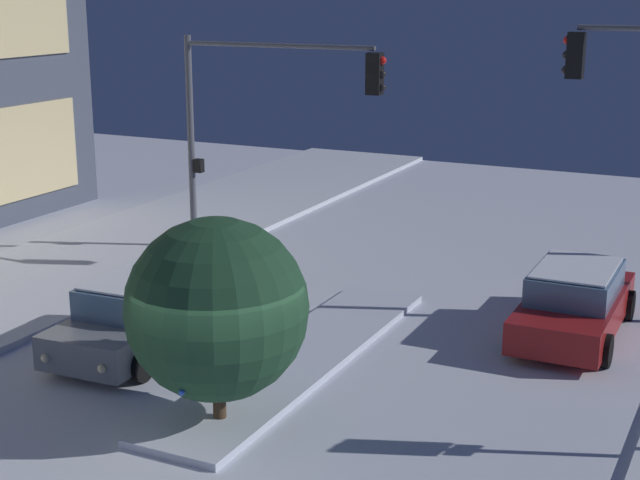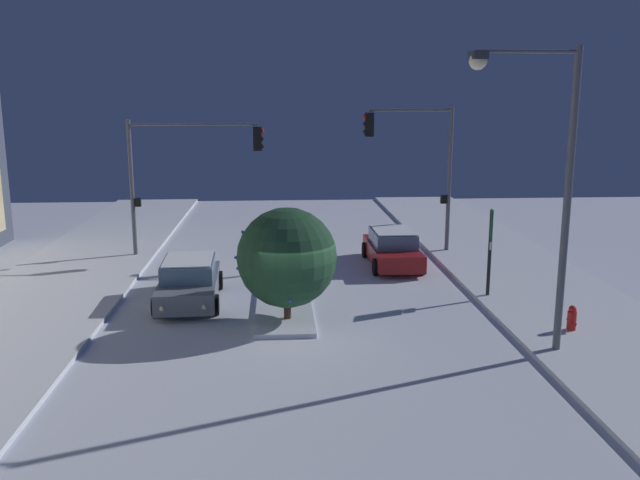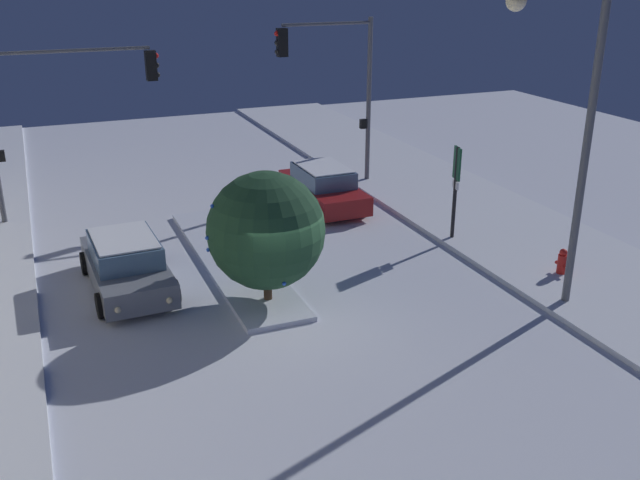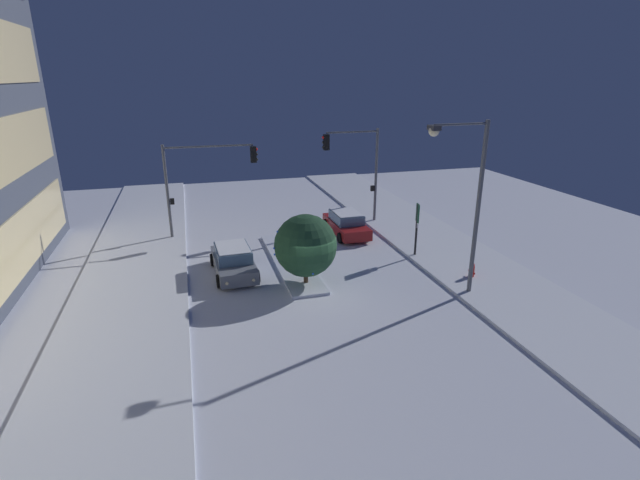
{
  "view_description": "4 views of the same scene",
  "coord_description": "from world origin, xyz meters",
  "px_view_note": "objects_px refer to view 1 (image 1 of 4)",
  "views": [
    {
      "loc": [
        -11.62,
        -7.49,
        7.09
      ],
      "look_at": [
        1.55,
        -1.09,
        3.19
      ],
      "focal_mm": 53.67,
      "sensor_mm": 36.0,
      "label": 1
    },
    {
      "loc": [
        -18.56,
        0.68,
        6.67
      ],
      "look_at": [
        1.57,
        -0.63,
        2.4
      ],
      "focal_mm": 37.37,
      "sensor_mm": 36.0,
      "label": 2
    },
    {
      "loc": [
        -15.18,
        5.5,
        8.32
      ],
      "look_at": [
        -1.23,
        -0.22,
        2.42
      ],
      "focal_mm": 39.94,
      "sensor_mm": 36.0,
      "label": 3
    },
    {
      "loc": [
        -19.74,
        5.5,
        9.68
      ],
      "look_at": [
        0.74,
        -0.28,
        2.28
      ],
      "focal_mm": 26.57,
      "sensor_mm": 36.0,
      "label": 4
    }
  ],
  "objects_px": {
    "car_far": "(143,314)",
    "street_lamp_arched": "(601,191)",
    "car_near": "(574,302)",
    "traffic_light_corner_far_right": "(264,107)",
    "decorated_tree_median": "(217,309)"
  },
  "relations": [
    {
      "from": "car_far",
      "to": "decorated_tree_median",
      "type": "relative_size",
      "value": 1.3
    },
    {
      "from": "car_far",
      "to": "traffic_light_corner_far_right",
      "type": "height_order",
      "value": "traffic_light_corner_far_right"
    },
    {
      "from": "traffic_light_corner_far_right",
      "to": "street_lamp_arched",
      "type": "bearing_deg",
      "value": -48.91
    },
    {
      "from": "car_far",
      "to": "street_lamp_arched",
      "type": "bearing_deg",
      "value": 58.53
    },
    {
      "from": "traffic_light_corner_far_right",
      "to": "car_near",
      "type": "bearing_deg",
      "value": -13.95
    },
    {
      "from": "car_near",
      "to": "car_far",
      "type": "relative_size",
      "value": 1.01
    },
    {
      "from": "car_near",
      "to": "traffic_light_corner_far_right",
      "type": "xyz_separation_m",
      "value": [
        2.12,
        8.54,
        3.39
      ]
    },
    {
      "from": "traffic_light_corner_far_right",
      "to": "decorated_tree_median",
      "type": "relative_size",
      "value": 1.65
    },
    {
      "from": "car_near",
      "to": "traffic_light_corner_far_right",
      "type": "bearing_deg",
      "value": 75.58
    },
    {
      "from": "car_far",
      "to": "street_lamp_arched",
      "type": "distance_m",
      "value": 11.89
    },
    {
      "from": "street_lamp_arched",
      "to": "decorated_tree_median",
      "type": "relative_size",
      "value": 2.24
    },
    {
      "from": "traffic_light_corner_far_right",
      "to": "decorated_tree_median",
      "type": "distance_m",
      "value": 10.12
    },
    {
      "from": "traffic_light_corner_far_right",
      "to": "car_far",
      "type": "bearing_deg",
      "value": -82.42
    },
    {
      "from": "street_lamp_arched",
      "to": "car_far",
      "type": "bearing_deg",
      "value": -31.96
    },
    {
      "from": "street_lamp_arched",
      "to": "decorated_tree_median",
      "type": "xyz_separation_m",
      "value": [
        3.04,
        6.38,
        -3.12
      ]
    }
  ]
}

